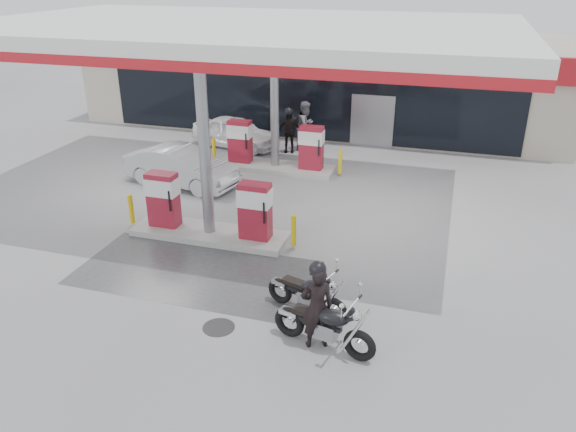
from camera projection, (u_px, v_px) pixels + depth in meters
name	position (u px, v px, depth m)	size (l,w,h in m)	color
ground	(178.00, 270.00, 14.34)	(90.00, 90.00, 0.00)	gray
wet_patch	(196.00, 272.00, 14.21)	(6.00, 3.00, 0.00)	#4C4C4F
drain_cover	(219.00, 327.00, 12.07)	(0.70, 0.70, 0.01)	#38383A
store_building	(326.00, 78.00, 27.40)	(22.00, 8.22, 4.00)	#BAAF9B
canopy	(242.00, 33.00, 16.53)	(16.00, 10.02, 5.51)	silver
pump_island_near	(209.00, 214.00, 15.79)	(5.14, 1.30, 1.78)	#9E9E99
pump_island_far	(275.00, 151.00, 21.02)	(5.14, 1.30, 1.78)	#9E9E99
main_motorcycle	(325.00, 327.00, 11.23)	(2.25, 0.99, 1.17)	black
biker_main	(317.00, 307.00, 11.15)	(0.67, 0.44, 1.83)	black
parked_motorcycle	(308.00, 295.00, 12.38)	(2.02, 1.00, 1.06)	black
sedan_white	(236.00, 132.00, 23.62)	(1.52, 3.79, 1.29)	white
attendant	(306.00, 126.00, 23.22)	(0.98, 0.76, 2.01)	slate
hatchback_silver	(181.00, 167.00, 19.53)	(1.44, 4.13, 1.36)	#A7A9AF
parked_car_left	(128.00, 103.00, 28.98)	(1.51, 3.72, 1.08)	black
biker_walking	(289.00, 131.00, 22.91)	(1.02, 0.42, 1.74)	black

